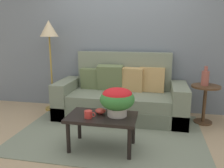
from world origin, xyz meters
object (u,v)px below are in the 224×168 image
(coffee_mug, at_px, (89,114))
(table_vase, at_px, (205,78))
(coffee_table, at_px, (102,120))
(snack_bowl, at_px, (100,111))
(floor_lamp, at_px, (49,37))
(potted_plant, at_px, (117,99))
(couch, at_px, (121,98))
(side_table, at_px, (205,97))

(coffee_mug, bearing_deg, table_vase, 39.67)
(coffee_table, height_order, snack_bowl, snack_bowl)
(floor_lamp, xyz_separation_m, potted_plant, (1.44, -1.23, -0.69))
(potted_plant, height_order, table_vase, table_vase)
(couch, relative_size, snack_bowl, 16.07)
(snack_bowl, bearing_deg, table_vase, 37.79)
(side_table, relative_size, table_vase, 2.04)
(snack_bowl, bearing_deg, floor_lamp, 135.38)
(floor_lamp, bearing_deg, coffee_table, -45.29)
(couch, height_order, side_table, couch)
(potted_plant, bearing_deg, snack_bowl, 174.65)
(coffee_mug, height_order, snack_bowl, coffee_mug)
(table_vase, bearing_deg, snack_bowl, -142.21)
(table_vase, bearing_deg, coffee_mug, -140.33)
(couch, bearing_deg, potted_plant, -83.08)
(coffee_table, distance_m, coffee_mug, 0.20)
(potted_plant, height_order, coffee_mug, potted_plant)
(side_table, distance_m, floor_lamp, 2.79)
(coffee_table, height_order, potted_plant, potted_plant)
(couch, distance_m, coffee_table, 1.16)
(side_table, bearing_deg, floor_lamp, 176.77)
(couch, relative_size, table_vase, 7.13)
(coffee_table, xyz_separation_m, snack_bowl, (-0.03, 0.06, 0.10))
(couch, height_order, coffee_table, couch)
(table_vase, bearing_deg, potted_plant, -136.99)
(couch, height_order, potted_plant, couch)
(coffee_mug, distance_m, snack_bowl, 0.19)
(side_table, distance_m, table_vase, 0.31)
(table_vase, bearing_deg, coffee_table, -139.94)
(potted_plant, relative_size, snack_bowl, 3.14)
(couch, bearing_deg, coffee_table, -92.19)
(coffee_table, relative_size, table_vase, 2.79)
(floor_lamp, bearing_deg, couch, -5.02)
(coffee_table, bearing_deg, coffee_mug, -144.38)
(couch, distance_m, potted_plant, 1.17)
(floor_lamp, height_order, potted_plant, floor_lamp)
(floor_lamp, relative_size, snack_bowl, 12.17)
(side_table, relative_size, floor_lamp, 0.38)
(snack_bowl, bearing_deg, side_table, 37.00)
(floor_lamp, height_order, table_vase, floor_lamp)
(coffee_mug, bearing_deg, side_table, 38.95)
(couch, xyz_separation_m, snack_bowl, (-0.08, -1.10, 0.14))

